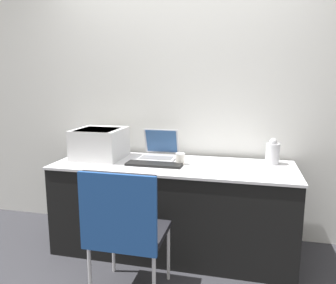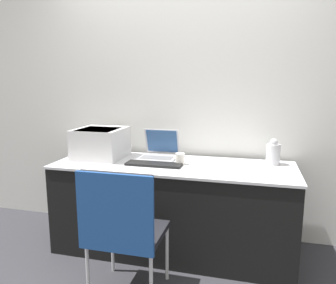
% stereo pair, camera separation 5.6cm
% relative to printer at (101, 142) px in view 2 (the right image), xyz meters
% --- Properties ---
extents(ground_plane, '(14.00, 14.00, 0.00)m').
position_rel_printer_xyz_m(ground_plane, '(0.69, -0.41, -0.91)').
color(ground_plane, '#333338').
extents(wall_back, '(8.00, 0.05, 2.60)m').
position_rel_printer_xyz_m(wall_back, '(0.69, 0.37, 0.39)').
color(wall_back, silver).
rests_on(wall_back, ground_plane).
extents(table, '(2.01, 0.71, 0.77)m').
position_rel_printer_xyz_m(table, '(0.69, -0.07, -0.53)').
color(table, black).
rests_on(table, ground_plane).
extents(printer, '(0.41, 0.43, 0.27)m').
position_rel_printer_xyz_m(printer, '(0.00, 0.00, 0.00)').
color(printer, silver).
rests_on(printer, table).
extents(laptop_left, '(0.32, 0.33, 0.25)m').
position_rel_printer_xyz_m(laptop_left, '(0.52, 0.12, -0.09)').
color(laptop_left, '#B7B7BC').
rests_on(laptop_left, table).
extents(external_keyboard, '(0.46, 0.14, 0.02)m').
position_rel_printer_xyz_m(external_keyboard, '(0.55, -0.15, -0.13)').
color(external_keyboard, black).
rests_on(external_keyboard, table).
extents(coffee_cup, '(0.08, 0.08, 0.10)m').
position_rel_printer_xyz_m(coffee_cup, '(0.75, -0.06, -0.10)').
color(coffee_cup, white).
rests_on(coffee_cup, table).
extents(metal_pitcher, '(0.11, 0.11, 0.22)m').
position_rel_printer_xyz_m(metal_pitcher, '(1.50, 0.13, -0.05)').
color(metal_pitcher, silver).
rests_on(metal_pitcher, table).
extents(chair, '(0.49, 0.45, 0.92)m').
position_rel_printer_xyz_m(chair, '(0.54, -0.83, -0.35)').
color(chair, black).
rests_on(chair, ground_plane).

